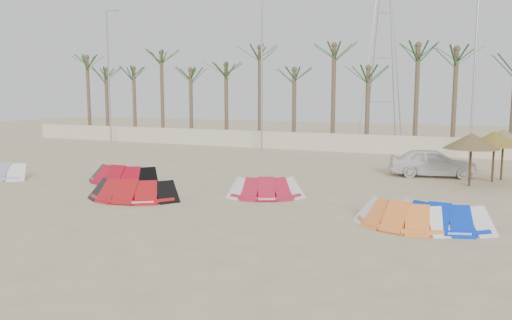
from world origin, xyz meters
The scene contains 17 objects.
ground centered at (0.00, 0.00, 0.00)m, with size 120.00×120.00×0.00m, color beige.
boundary_wall centered at (0.00, 22.00, 0.65)m, with size 60.00×0.30×1.30m, color beige.
palm_line centered at (0.67, 23.50, 6.44)m, with size 52.00×4.00×7.70m.
lamp_a centered at (-19.96, 20.00, 5.77)m, with size 1.25×0.14×11.00m.
lamp_b centered at (-5.96, 20.00, 5.77)m, with size 1.25×0.14×11.00m.
lamp_c centered at (8.04, 20.00, 5.77)m, with size 1.25×0.14×11.00m.
pylon centered at (1.00, 28.00, 0.00)m, with size 3.00×3.00×14.00m, color #A5A8AD, non-canonical shape.
kite_grey centered at (-12.81, 3.95, 0.42)m, with size 3.69×1.89×0.90m.
kite_red_left centered at (-6.36, 5.31, 0.42)m, with size 3.63×1.68×0.90m.
kite_red_mid centered at (-3.45, 2.41, 0.42)m, with size 3.79×2.17×0.90m.
kite_red_right centered at (1.06, 4.94, 0.42)m, with size 3.36×2.50×0.90m.
kite_orange centered at (6.61, 2.57, 0.42)m, with size 3.33×2.18×0.90m.
kite_blue centered at (7.70, 2.84, 0.42)m, with size 3.07×1.66×0.90m.
parasol_left centered at (9.20, 12.51, 2.03)m, with size 2.35×2.35×2.39m.
parasol_mid centered at (8.26, 10.86, 2.03)m, with size 2.41×2.41×2.38m.
parasol_right centered at (9.59, 13.25, 2.08)m, with size 2.21×2.21×2.44m.
car centered at (6.47, 12.96, 0.71)m, with size 1.67×4.15×1.41m, color white.
Camera 1 is at (8.80, -13.07, 4.03)m, focal length 35.00 mm.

